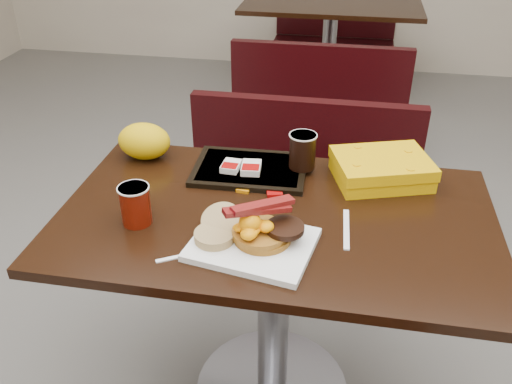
% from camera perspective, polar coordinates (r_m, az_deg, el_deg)
% --- Properties ---
extents(table_near, '(1.20, 0.70, 0.75)m').
position_cam_1_polar(table_near, '(1.74, 1.86, -12.60)').
color(table_near, black).
rests_on(table_near, floor).
extents(bench_near_n, '(1.00, 0.46, 0.72)m').
position_cam_1_polar(bench_near_n, '(2.29, 4.48, -0.72)').
color(bench_near_n, black).
rests_on(bench_near_n, floor).
extents(table_far, '(1.20, 0.70, 0.75)m').
position_cam_1_polar(table_far, '(4.02, 7.60, 13.94)').
color(table_far, black).
rests_on(table_far, floor).
extents(bench_far_s, '(1.00, 0.46, 0.72)m').
position_cam_1_polar(bench_far_s, '(3.37, 6.79, 10.15)').
color(bench_far_s, black).
rests_on(bench_far_s, floor).
extents(bench_far_n, '(1.00, 0.46, 0.72)m').
position_cam_1_polar(bench_far_n, '(4.70, 8.17, 16.31)').
color(bench_far_n, black).
rests_on(bench_far_n, floor).
extents(platter, '(0.33, 0.28, 0.02)m').
position_cam_1_polar(platter, '(1.37, -0.38, -5.54)').
color(platter, white).
rests_on(platter, table_near).
extents(pancake_stack, '(0.16, 0.16, 0.03)m').
position_cam_1_polar(pancake_stack, '(1.37, 0.70, -4.40)').
color(pancake_stack, '#A15F1A').
rests_on(pancake_stack, platter).
extents(sausage_patty, '(0.11, 0.11, 0.01)m').
position_cam_1_polar(sausage_patty, '(1.35, 3.08, -3.79)').
color(sausage_patty, black).
rests_on(sausage_patty, pancake_stack).
extents(scrambled_eggs, '(0.11, 0.09, 0.05)m').
position_cam_1_polar(scrambled_eggs, '(1.33, -0.64, -3.40)').
color(scrambled_eggs, '#F6A304').
rests_on(scrambled_eggs, pancake_stack).
extents(bacon_strips, '(0.19, 0.16, 0.01)m').
position_cam_1_polar(bacon_strips, '(1.32, 0.16, -1.76)').
color(bacon_strips, '#4A050B').
rests_on(bacon_strips, scrambled_eggs).
extents(muffin_bottom, '(0.12, 0.12, 0.02)m').
position_cam_1_polar(muffin_bottom, '(1.37, -4.40, -4.63)').
color(muffin_bottom, tan).
rests_on(muffin_bottom, platter).
extents(muffin_top, '(0.13, 0.13, 0.06)m').
position_cam_1_polar(muffin_top, '(1.40, -3.65, -3.00)').
color(muffin_top, tan).
rests_on(muffin_top, platter).
extents(coffee_cup_near, '(0.10, 0.10, 0.11)m').
position_cam_1_polar(coffee_cup_near, '(1.47, -12.56, -1.35)').
color(coffee_cup_near, maroon).
rests_on(coffee_cup_near, table_near).
extents(fork, '(0.12, 0.08, 0.00)m').
position_cam_1_polar(fork, '(1.35, -8.68, -6.86)').
color(fork, white).
rests_on(fork, table_near).
extents(knife, '(0.02, 0.18, 0.00)m').
position_cam_1_polar(knife, '(1.45, 9.48, -3.86)').
color(knife, white).
rests_on(knife, table_near).
extents(condiment_syrup, '(0.04, 0.03, 0.01)m').
position_cam_1_polar(condiment_syrup, '(1.60, -1.33, 0.26)').
color(condiment_syrup, '#C36C08').
rests_on(condiment_syrup, table_near).
extents(condiment_ketchup, '(0.05, 0.04, 0.01)m').
position_cam_1_polar(condiment_ketchup, '(1.58, 1.97, -0.15)').
color(condiment_ketchup, '#8C0504').
rests_on(condiment_ketchup, table_near).
extents(tray, '(0.36, 0.26, 0.02)m').
position_cam_1_polar(tray, '(1.69, -0.64, 2.40)').
color(tray, black).
rests_on(tray, table_near).
extents(hashbrown_sleeve_left, '(0.06, 0.08, 0.02)m').
position_cam_1_polar(hashbrown_sleeve_left, '(1.68, -2.64, 2.73)').
color(hashbrown_sleeve_left, silver).
rests_on(hashbrown_sleeve_left, tray).
extents(hashbrown_sleeve_right, '(0.06, 0.08, 0.02)m').
position_cam_1_polar(hashbrown_sleeve_right, '(1.67, -0.51, 2.57)').
color(hashbrown_sleeve_right, silver).
rests_on(hashbrown_sleeve_right, tray).
extents(coffee_cup_far, '(0.10, 0.10, 0.11)m').
position_cam_1_polar(coffee_cup_far, '(1.67, 4.91, 4.32)').
color(coffee_cup_far, black).
rests_on(coffee_cup_far, tray).
extents(clamshell, '(0.33, 0.28, 0.08)m').
position_cam_1_polar(clamshell, '(1.68, 13.06, 2.39)').
color(clamshell, '#D89E03').
rests_on(clamshell, table_near).
extents(paper_bag, '(0.21, 0.18, 0.12)m').
position_cam_1_polar(paper_bag, '(1.79, -11.67, 5.27)').
color(paper_bag, orange).
rests_on(paper_bag, table_near).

